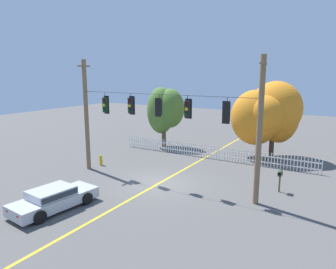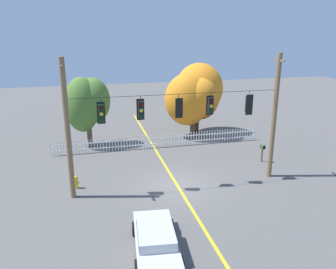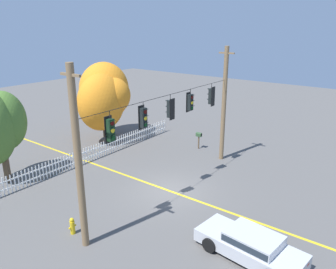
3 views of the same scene
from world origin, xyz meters
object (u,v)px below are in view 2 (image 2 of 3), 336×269
(autumn_maple_mid, at_px, (193,98))
(roadside_mailbox, at_px, (263,148))
(traffic_signal_southbound_primary, at_px, (141,110))
(traffic_signal_northbound_secondary, at_px, (179,108))
(parked_car, at_px, (156,240))
(fire_hydrant, at_px, (76,182))
(traffic_signal_westbound_side, at_px, (248,104))
(autumn_oak_far_east, at_px, (200,90))
(autumn_maple_near_fence, at_px, (87,103))
(traffic_signal_eastbound_side, at_px, (101,113))
(traffic_signal_northbound_primary, at_px, (210,106))

(autumn_maple_mid, bearing_deg, roadside_mailbox, -65.79)
(traffic_signal_southbound_primary, bearing_deg, traffic_signal_northbound_secondary, -0.50)
(parked_car, bearing_deg, fire_hydrant, 115.16)
(fire_hydrant, xyz_separation_m, roadside_mailbox, (12.75, 1.26, 0.66))
(traffic_signal_northbound_secondary, height_order, traffic_signal_westbound_side, same)
(autumn_maple_mid, height_order, autumn_oak_far_east, autumn_oak_far_east)
(traffic_signal_westbound_side, height_order, fire_hydrant, traffic_signal_westbound_side)
(traffic_signal_northbound_secondary, bearing_deg, autumn_maple_near_fence, 119.23)
(traffic_signal_eastbound_side, relative_size, traffic_signal_southbound_primary, 1.06)
(traffic_signal_eastbound_side, height_order, roadside_mailbox, traffic_signal_eastbound_side)
(fire_hydrant, bearing_deg, traffic_signal_eastbound_side, -33.53)
(traffic_signal_southbound_primary, xyz_separation_m, autumn_maple_near_fence, (-2.81, 8.84, -1.32))
(traffic_signal_southbound_primary, relative_size, traffic_signal_westbound_side, 0.98)
(traffic_signal_northbound_primary, xyz_separation_m, traffic_signal_westbound_side, (2.38, -0.02, -0.04))
(autumn_maple_near_fence, bearing_deg, traffic_signal_northbound_primary, -52.15)
(autumn_maple_near_fence, bearing_deg, parked_car, -80.99)
(fire_hydrant, bearing_deg, autumn_maple_mid, 39.74)
(autumn_oak_far_east, bearing_deg, traffic_signal_southbound_primary, -124.20)
(traffic_signal_northbound_secondary, height_order, autumn_maple_mid, traffic_signal_northbound_secondary)
(autumn_oak_far_east, bearing_deg, parked_car, -114.48)
(traffic_signal_eastbound_side, xyz_separation_m, traffic_signal_northbound_secondary, (4.30, -0.02, 0.09))
(traffic_signal_southbound_primary, height_order, fire_hydrant, traffic_signal_southbound_primary)
(autumn_maple_mid, height_order, parked_car, autumn_maple_mid)
(traffic_signal_eastbound_side, distance_m, fire_hydrant, 4.78)
(traffic_signal_westbound_side, bearing_deg, traffic_signal_southbound_primary, 179.83)
(autumn_maple_mid, distance_m, parked_car, 16.68)
(autumn_maple_near_fence, xyz_separation_m, roadside_mailbox, (11.77, -6.49, -2.44))
(autumn_maple_mid, bearing_deg, traffic_signal_westbound_side, -86.66)
(traffic_signal_northbound_primary, bearing_deg, roadside_mailbox, 25.59)
(fire_hydrant, bearing_deg, autumn_maple_near_fence, 82.77)
(traffic_signal_westbound_side, height_order, autumn_maple_mid, traffic_signal_westbound_side)
(autumn_oak_far_east, bearing_deg, traffic_signal_eastbound_side, -131.68)
(traffic_signal_northbound_secondary, bearing_deg, traffic_signal_northbound_primary, 0.55)
(traffic_signal_eastbound_side, height_order, autumn_maple_mid, traffic_signal_eastbound_side)
(autumn_maple_mid, relative_size, parked_car, 1.22)
(traffic_signal_northbound_primary, relative_size, autumn_maple_mid, 0.24)
(autumn_maple_mid, bearing_deg, fire_hydrant, -140.26)
(traffic_signal_eastbound_side, height_order, traffic_signal_southbound_primary, same)
(autumn_maple_near_fence, bearing_deg, autumn_maple_mid, 2.02)
(fire_hydrant, bearing_deg, traffic_signal_southbound_primary, -16.00)
(traffic_signal_northbound_primary, distance_m, traffic_signal_westbound_side, 2.38)
(parked_car, bearing_deg, traffic_signal_northbound_primary, 53.14)
(autumn_maple_near_fence, height_order, fire_hydrant, autumn_maple_near_fence)
(autumn_maple_near_fence, relative_size, autumn_maple_mid, 1.00)
(traffic_signal_northbound_secondary, xyz_separation_m, parked_car, (-2.60, -6.00, -4.23))
(traffic_signal_northbound_primary, distance_m, fire_hydrant, 9.09)
(traffic_signal_southbound_primary, bearing_deg, roadside_mailbox, 14.68)
(traffic_signal_eastbound_side, xyz_separation_m, autumn_oak_far_east, (9.09, 10.21, -0.90))
(traffic_signal_westbound_side, xyz_separation_m, fire_hydrant, (-10.23, 1.11, -4.41))
(traffic_signal_eastbound_side, bearing_deg, parked_car, -74.25)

